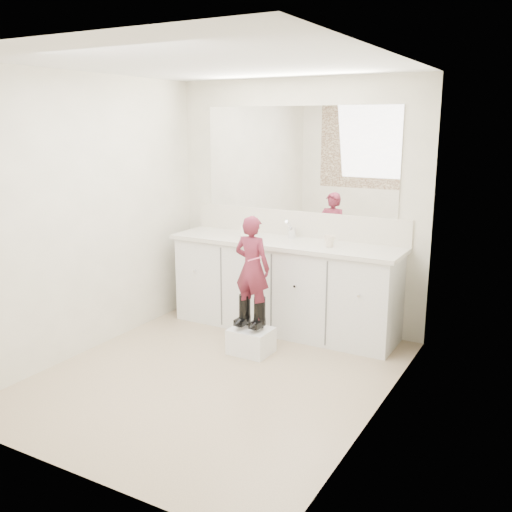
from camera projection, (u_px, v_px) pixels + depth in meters
The scene contains 19 objects.
floor at pixel (216, 376), 4.59m from camera, with size 3.00×3.00×0.00m, color #8B755B.
ceiling at pixel (211, 63), 4.03m from camera, with size 3.00×3.00×0.00m, color white.
wall_back at pixel (298, 205), 5.59m from camera, with size 2.60×2.60×0.00m, color beige.
wall_front at pixel (59, 275), 3.03m from camera, with size 2.60×2.60×0.00m, color beige.
wall_left at pixel (88, 216), 4.92m from camera, with size 3.00×3.00×0.00m, color beige.
wall_right at pixel (382, 247), 3.69m from camera, with size 3.00×3.00×0.00m, color beige.
vanity_cabinet at pixel (284, 287), 5.53m from camera, with size 2.20×0.55×0.85m, color silver.
countertop at pixel (284, 243), 5.41m from camera, with size 2.28×0.58×0.04m, color beige.
backsplash at pixel (297, 224), 5.61m from camera, with size 2.28×0.03×0.25m, color beige.
mirror at pixel (298, 159), 5.47m from camera, with size 2.00×0.02×1.00m, color white.
dot_panel at pixel (54, 190), 2.94m from camera, with size 2.00×0.01×1.20m, color #472819.
faucet at pixel (292, 233), 5.54m from camera, with size 0.08×0.08×0.10m, color silver.
cup at pixel (329, 241), 5.15m from camera, with size 0.11×0.11×0.10m, color beige.
soap_bottle at pixel (247, 228), 5.55m from camera, with size 0.08×0.09×0.18m, color white.
step_stool at pixel (251, 341), 5.02m from camera, with size 0.35×0.29×0.23m, color white.
boot_left at pixel (245, 311), 5.01m from camera, with size 0.11×0.20×0.29m, color black, non-canonical shape.
boot_right at pixel (260, 313), 4.94m from camera, with size 0.11×0.20×0.29m, color black, non-canonical shape.
toddler at pixel (252, 267), 4.88m from camera, with size 0.33×0.22×0.90m, color #A0314A.
toothbrush at pixel (255, 259), 4.76m from camera, with size 0.01×0.01×0.14m, color #F25E8C.
Camera 1 is at (2.34, -3.55, 1.99)m, focal length 40.00 mm.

